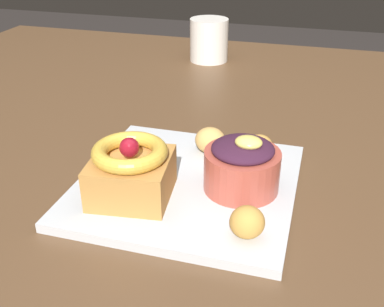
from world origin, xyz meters
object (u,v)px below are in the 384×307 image
(cake_slice, at_px, (131,171))
(fritter_front, at_px, (259,146))
(front_plate, at_px, (188,184))
(coffee_mug, at_px, (209,40))
(fritter_middle, at_px, (247,222))
(fritter_back, at_px, (210,140))
(berry_ramekin, at_px, (242,165))

(cake_slice, distance_m, fritter_front, 0.19)
(front_plate, relative_size, coffee_mug, 2.81)
(fritter_middle, bearing_deg, fritter_front, 94.77)
(cake_slice, xyz_separation_m, fritter_back, (0.06, 0.13, -0.02))
(fritter_back, bearing_deg, berry_ramekin, -54.04)
(berry_ramekin, relative_size, fritter_front, 2.53)
(fritter_front, bearing_deg, berry_ramekin, -95.38)
(berry_ramekin, xyz_separation_m, fritter_back, (-0.06, 0.08, -0.01))
(fritter_middle, height_order, fritter_back, fritter_back)
(berry_ramekin, relative_size, fritter_middle, 2.47)
(fritter_back, bearing_deg, coffee_mug, 104.55)
(fritter_middle, bearing_deg, coffee_mug, 107.75)
(front_plate, xyz_separation_m, coffee_mug, (-0.11, 0.54, 0.04))
(fritter_front, bearing_deg, coffee_mug, 112.39)
(cake_slice, xyz_separation_m, coffee_mug, (-0.06, 0.60, 0.00))
(front_plate, distance_m, berry_ramekin, 0.08)
(berry_ramekin, bearing_deg, coffee_mug, 108.28)
(berry_ramekin, bearing_deg, front_plate, -179.42)
(front_plate, height_order, fritter_front, fritter_front)
(berry_ramekin, height_order, fritter_middle, berry_ramekin)
(cake_slice, height_order, berry_ramekin, cake_slice)
(front_plate, xyz_separation_m, cake_slice, (-0.05, -0.05, 0.04))
(fritter_front, relative_size, fritter_back, 0.85)
(cake_slice, bearing_deg, berry_ramekin, 23.19)
(fritter_front, height_order, coffee_mug, coffee_mug)
(fritter_front, xyz_separation_m, fritter_back, (-0.07, -0.01, 0.00))
(fritter_back, bearing_deg, fritter_middle, -64.23)
(berry_ramekin, relative_size, coffee_mug, 0.96)
(fritter_front, bearing_deg, front_plate, -130.70)
(berry_ramekin, xyz_separation_m, coffee_mug, (-0.18, 0.54, 0.00))
(front_plate, distance_m, coffee_mug, 0.56)
(cake_slice, relative_size, fritter_back, 2.37)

